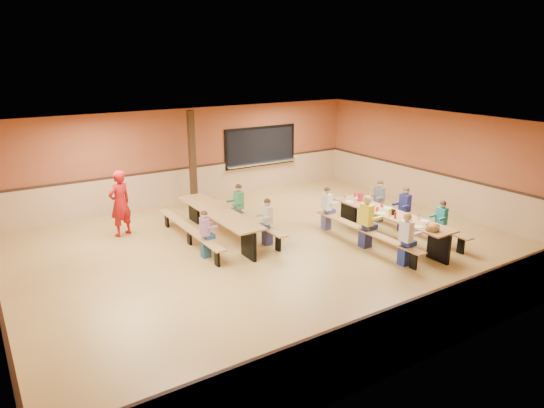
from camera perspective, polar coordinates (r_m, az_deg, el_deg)
ground at (r=11.92m, az=0.49°, el=-5.43°), size 12.00×12.00×0.00m
room_envelope at (r=11.67m, az=0.50°, el=-2.30°), size 12.04×10.04×3.02m
kitchen_pass_through at (r=16.87m, az=-1.34°, el=6.58°), size 2.78×0.28×1.38m
structural_post at (r=15.12m, az=-9.34°, el=5.17°), size 0.18×0.18×3.00m
cafeteria_table_main at (r=12.70m, az=13.68°, el=-1.95°), size 1.91×3.70×0.74m
cafeteria_table_second at (r=12.57m, az=-6.32°, el=-1.75°), size 1.91×3.70×0.74m
seated_child_white_left at (r=11.29m, az=15.45°, el=-4.04°), size 0.38×0.31×1.22m
seated_adult_yellow at (r=12.10m, az=11.02°, el=-2.10°), size 0.42×0.34×1.31m
seated_child_grey_left at (r=13.21m, az=6.45°, el=-0.55°), size 0.35×0.29×1.18m
seated_child_teal_right at (r=12.73m, az=19.24°, el=-2.17°), size 0.34×0.28×1.15m
seated_child_navy_right at (r=13.44m, az=15.32°, el=-0.64°), size 0.38×0.31×1.23m
seated_child_char_right at (r=14.06m, az=12.47°, el=0.28°), size 0.36×0.30×1.19m
seated_child_purple_sec at (r=11.42m, az=-7.88°, el=-3.58°), size 0.33×0.27×1.13m
seated_child_green_sec at (r=13.25m, az=-3.92°, el=-0.31°), size 0.38×0.31×1.23m
seated_child_tan_sec at (r=12.06m, az=-0.56°, el=-2.15°), size 0.36×0.29×1.18m
standing_woman at (r=13.22m, az=-17.45°, el=0.08°), size 0.75×0.63×1.75m
punch_pitcher at (r=13.47m, az=10.35°, el=0.80°), size 0.16×0.16×0.22m
chip_bowl at (r=11.63m, az=18.38°, el=-2.62°), size 0.32×0.32×0.15m
napkin_dispenser at (r=12.51m, az=13.97°, el=-0.91°), size 0.10×0.14×0.13m
condiment_mustard at (r=12.35m, az=13.73°, el=-1.04°), size 0.06×0.06×0.17m
condiment_ketchup at (r=12.23m, az=14.30°, el=-1.27°), size 0.06×0.06×0.17m
table_paddle at (r=12.96m, az=11.31°, el=0.22°), size 0.16×0.16×0.56m
place_settings at (r=12.62m, az=13.77°, el=-0.79°), size 0.65×3.30×0.11m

